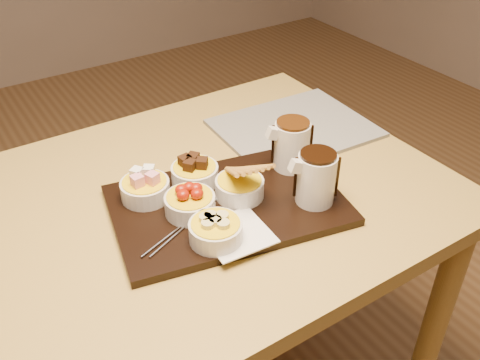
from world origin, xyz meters
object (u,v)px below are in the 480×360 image
pitcher_dark_chocolate (316,179)px  pitcher_milk_chocolate (292,146)px  dining_table (170,241)px  bowl_strawberries (190,204)px  newspaper (294,128)px  serving_board (228,205)px

pitcher_dark_chocolate → pitcher_milk_chocolate: 0.13m
dining_table → pitcher_dark_chocolate: bearing=-34.4°
dining_table → pitcher_dark_chocolate: 0.35m
dining_table → pitcher_milk_chocolate: (0.29, -0.05, 0.17)m
bowl_strawberries → newspaper: bearing=23.5°
pitcher_milk_chocolate → newspaper: size_ratio=0.29×
dining_table → newspaper: newspaper is taller
pitcher_dark_chocolate → newspaper: size_ratio=0.29×
bowl_strawberries → pitcher_dark_chocolate: size_ratio=0.94×
serving_board → bowl_strawberries: (-0.08, 0.01, 0.03)m
serving_board → bowl_strawberries: bearing=-176.4°
dining_table → newspaper: size_ratio=3.26×
serving_board → pitcher_milk_chocolate: pitcher_milk_chocolate is taller
serving_board → newspaper: 0.36m
serving_board → pitcher_dark_chocolate: (0.15, -0.09, 0.06)m
bowl_strawberries → newspaper: bowl_strawberries is taller
dining_table → pitcher_milk_chocolate: 0.34m
pitcher_milk_chocolate → newspaper: pitcher_milk_chocolate is taller
dining_table → bowl_strawberries: size_ratio=12.00×
dining_table → serving_board: bearing=-38.3°
bowl_strawberries → newspaper: size_ratio=0.27×
serving_board → pitcher_dark_chocolate: 0.19m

